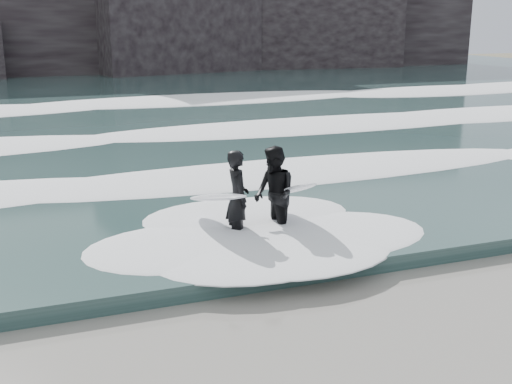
% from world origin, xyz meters
% --- Properties ---
extents(sea, '(90.00, 52.00, 0.30)m').
position_xyz_m(sea, '(0.00, 29.00, 0.15)').
color(sea, '#294140').
rests_on(sea, ground).
extents(headland, '(70.00, 9.00, 10.00)m').
position_xyz_m(headland, '(0.00, 46.00, 5.00)').
color(headland, black).
rests_on(headland, ground).
extents(foam_near, '(60.00, 3.20, 0.20)m').
position_xyz_m(foam_near, '(0.00, 9.00, 0.40)').
color(foam_near, white).
rests_on(foam_near, sea).
extents(foam_mid, '(60.00, 4.00, 0.24)m').
position_xyz_m(foam_mid, '(0.00, 16.00, 0.42)').
color(foam_mid, white).
rests_on(foam_mid, sea).
extents(foam_far, '(60.00, 4.80, 0.30)m').
position_xyz_m(foam_far, '(0.00, 25.00, 0.45)').
color(foam_far, white).
rests_on(foam_far, sea).
extents(surfer_left, '(1.08, 2.29, 1.83)m').
position_xyz_m(surfer_left, '(1.13, 5.32, 0.92)').
color(surfer_left, black).
rests_on(surfer_left, ground).
extents(surfer_right, '(1.09, 1.86, 1.85)m').
position_xyz_m(surfer_right, '(1.97, 5.24, 0.93)').
color(surfer_right, black).
rests_on(surfer_right, ground).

